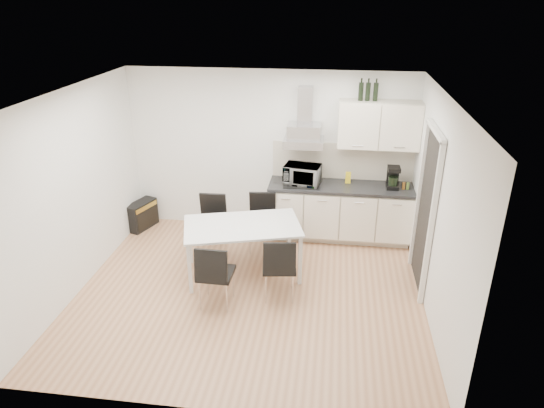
{
  "coord_description": "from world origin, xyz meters",
  "views": [
    {
      "loc": [
        1.01,
        -5.32,
        3.68
      ],
      "look_at": [
        0.24,
        0.44,
        1.1
      ],
      "focal_mm": 32.0,
      "sensor_mm": 36.0,
      "label": 1
    }
  ],
  "objects_px": {
    "chair_far_right": "(262,224)",
    "chair_near_left": "(216,274)",
    "guitar_amp": "(142,215)",
    "dining_table": "(242,230)",
    "chair_far_left": "(211,225)",
    "chair_near_right": "(279,267)",
    "kitchenette": "(343,190)",
    "floor_speaker": "(210,217)"
  },
  "relations": [
    {
      "from": "chair_far_left",
      "to": "chair_near_left",
      "type": "height_order",
      "value": "same"
    },
    {
      "from": "kitchenette",
      "to": "chair_near_left",
      "type": "distance_m",
      "value": 2.59
    },
    {
      "from": "chair_far_right",
      "to": "kitchenette",
      "type": "bearing_deg",
      "value": -159.48
    },
    {
      "from": "guitar_amp",
      "to": "floor_speaker",
      "type": "bearing_deg",
      "value": 32.37
    },
    {
      "from": "chair_far_left",
      "to": "chair_far_right",
      "type": "bearing_deg",
      "value": -170.02
    },
    {
      "from": "kitchenette",
      "to": "chair_far_right",
      "type": "height_order",
      "value": "kitchenette"
    },
    {
      "from": "chair_near_right",
      "to": "dining_table",
      "type": "bearing_deg",
      "value": 130.79
    },
    {
      "from": "chair_far_right",
      "to": "chair_near_left",
      "type": "relative_size",
      "value": 1.0
    },
    {
      "from": "guitar_amp",
      "to": "chair_near_left",
      "type": "bearing_deg",
      "value": -28.61
    },
    {
      "from": "chair_near_left",
      "to": "chair_far_left",
      "type": "bearing_deg",
      "value": 108.03
    },
    {
      "from": "chair_near_right",
      "to": "kitchenette",
      "type": "bearing_deg",
      "value": 58.03
    },
    {
      "from": "dining_table",
      "to": "chair_near_left",
      "type": "xyz_separation_m",
      "value": [
        -0.19,
        -0.78,
        -0.24
      ]
    },
    {
      "from": "chair_near_left",
      "to": "guitar_amp",
      "type": "relative_size",
      "value": 1.47
    },
    {
      "from": "chair_far_right",
      "to": "floor_speaker",
      "type": "xyz_separation_m",
      "value": [
        -1.0,
        0.73,
        -0.31
      ]
    },
    {
      "from": "dining_table",
      "to": "chair_near_left",
      "type": "distance_m",
      "value": 0.84
    },
    {
      "from": "guitar_amp",
      "to": "floor_speaker",
      "type": "relative_size",
      "value": 2.25
    },
    {
      "from": "chair_far_left",
      "to": "floor_speaker",
      "type": "height_order",
      "value": "chair_far_left"
    },
    {
      "from": "chair_far_left",
      "to": "dining_table",
      "type": "bearing_deg",
      "value": 135.49
    },
    {
      "from": "kitchenette",
      "to": "chair_far_right",
      "type": "xyz_separation_m",
      "value": [
        -1.2,
        -0.57,
        -0.39
      ]
    },
    {
      "from": "chair_near_right",
      "to": "floor_speaker",
      "type": "xyz_separation_m",
      "value": [
        -1.41,
        1.93,
        -0.31
      ]
    },
    {
      "from": "dining_table",
      "to": "chair_near_right",
      "type": "xyz_separation_m",
      "value": [
        0.57,
        -0.5,
        -0.24
      ]
    },
    {
      "from": "kitchenette",
      "to": "dining_table",
      "type": "xyz_separation_m",
      "value": [
        -1.36,
        -1.26,
        -0.15
      ]
    },
    {
      "from": "chair_near_left",
      "to": "chair_far_right",
      "type": "bearing_deg",
      "value": 78.03
    },
    {
      "from": "chair_far_left",
      "to": "chair_near_right",
      "type": "xyz_separation_m",
      "value": [
        1.15,
        -1.05,
        0.0
      ]
    },
    {
      "from": "dining_table",
      "to": "guitar_amp",
      "type": "distance_m",
      "value": 2.32
    },
    {
      "from": "chair_far_right",
      "to": "chair_near_left",
      "type": "height_order",
      "value": "same"
    },
    {
      "from": "chair_far_left",
      "to": "chair_far_right",
      "type": "relative_size",
      "value": 1.0
    },
    {
      "from": "chair_near_right",
      "to": "floor_speaker",
      "type": "bearing_deg",
      "value": 118.27
    },
    {
      "from": "dining_table",
      "to": "guitar_amp",
      "type": "xyz_separation_m",
      "value": [
        -1.94,
        1.18,
        -0.45
      ]
    },
    {
      "from": "dining_table",
      "to": "floor_speaker",
      "type": "bearing_deg",
      "value": 104.28
    },
    {
      "from": "chair_near_right",
      "to": "chair_far_right",
      "type": "bearing_deg",
      "value": 100.89
    },
    {
      "from": "kitchenette",
      "to": "chair_near_left",
      "type": "height_order",
      "value": "kitchenette"
    },
    {
      "from": "dining_table",
      "to": "chair_near_right",
      "type": "height_order",
      "value": "chair_near_right"
    },
    {
      "from": "chair_far_right",
      "to": "guitar_amp",
      "type": "relative_size",
      "value": 1.47
    },
    {
      "from": "chair_far_left",
      "to": "chair_near_left",
      "type": "xyz_separation_m",
      "value": [
        0.4,
        -1.32,
        0.0
      ]
    },
    {
      "from": "chair_far_right",
      "to": "floor_speaker",
      "type": "height_order",
      "value": "chair_far_right"
    },
    {
      "from": "kitchenette",
      "to": "floor_speaker",
      "type": "height_order",
      "value": "kitchenette"
    },
    {
      "from": "chair_far_right",
      "to": "chair_near_right",
      "type": "xyz_separation_m",
      "value": [
        0.41,
        -1.2,
        0.0
      ]
    },
    {
      "from": "chair_far_right",
      "to": "chair_near_right",
      "type": "relative_size",
      "value": 1.0
    },
    {
      "from": "kitchenette",
      "to": "chair_near_left",
      "type": "xyz_separation_m",
      "value": [
        -1.55,
        -2.04,
        -0.39
      ]
    },
    {
      "from": "dining_table",
      "to": "chair_near_right",
      "type": "bearing_deg",
      "value": -57.51
    },
    {
      "from": "guitar_amp",
      "to": "dining_table",
      "type": "bearing_deg",
      "value": -11.72
    }
  ]
}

